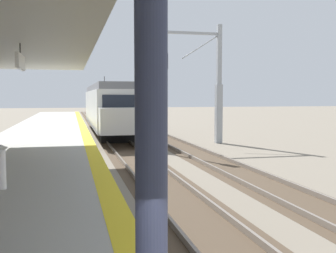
% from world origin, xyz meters
% --- Properties ---
extents(station_platform, '(5.00, 80.00, 0.91)m').
position_xyz_m(station_platform, '(-2.50, 16.00, 0.45)').
color(station_platform, '#A8A8A3').
rests_on(station_platform, ground).
extents(track_pair_nearest_platform, '(2.34, 120.00, 0.16)m').
position_xyz_m(track_pair_nearest_platform, '(1.90, 20.00, 0.05)').
color(track_pair_nearest_platform, '#4C3D2D').
rests_on(track_pair_nearest_platform, ground).
extents(track_pair_middle, '(2.34, 120.00, 0.16)m').
position_xyz_m(track_pair_middle, '(5.30, 20.00, 0.05)').
color(track_pair_middle, '#4C3D2D').
rests_on(track_pair_middle, ground).
extents(approaching_train, '(2.93, 19.60, 4.76)m').
position_xyz_m(approaching_train, '(1.90, 31.74, 2.18)').
color(approaching_train, silver).
rests_on(approaching_train, ground).
extents(rail_signal_post, '(0.32, 0.34, 5.20)m').
position_xyz_m(rail_signal_post, '(3.72, 19.98, 3.19)').
color(rail_signal_post, '#4C4C4C').
rests_on(rail_signal_post, ground).
extents(catenary_pylon_far_side, '(5.00, 0.40, 7.50)m').
position_xyz_m(catenary_pylon_far_side, '(7.84, 23.81, 3.60)').
color(catenary_pylon_far_side, '#9EA3A8').
rests_on(catenary_pylon_far_side, ground).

